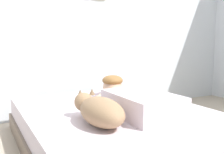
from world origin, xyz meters
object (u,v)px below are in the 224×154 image
Objects in this scene: bed at (118,129)px; person_lying at (133,99)px; dog at (99,110)px; cell_phone at (146,124)px; pillow at (115,91)px; coffee_cup at (118,95)px.

person_lying is at bearing -38.75° from bed.
person_lying is at bearing 24.94° from dog.
person_lying is (0.10, -0.08, 0.27)m from bed.
bed is at bearing 40.92° from dog.
person_lying is at bearing 72.39° from cell_phone.
bed is 3.87× the size of pillow.
dog is (-0.30, -0.26, 0.27)m from bed.
coffee_cup is at bearing 51.84° from dog.
cell_phone is at bearing -91.89° from bed.
person_lying is (-0.17, -0.61, 0.05)m from pillow.
dog reaches higher than bed.
coffee_cup reaches higher than cell_phone.
dog is 0.35m from cell_phone.
bed is at bearing 141.25° from person_lying.
dog is (-0.57, -0.80, 0.05)m from pillow.
pillow is (0.27, 0.54, 0.22)m from bed.
dog is (-0.40, -0.19, -0.00)m from person_lying.
person_lying is 0.51m from coffee_cup.
cell_phone is at bearing -29.11° from dog.
dog is at bearing 150.89° from cell_phone.
cell_phone is (0.29, -0.16, -0.10)m from dog.
dog reaches higher than cell_phone.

